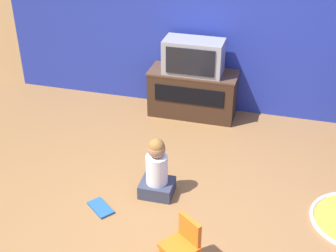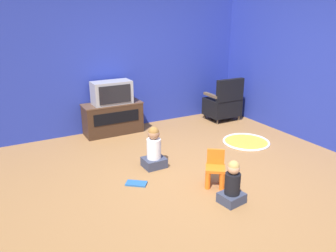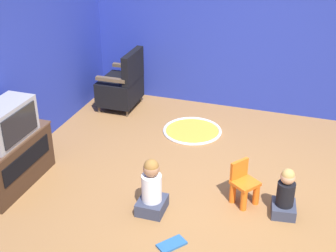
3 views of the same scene
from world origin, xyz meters
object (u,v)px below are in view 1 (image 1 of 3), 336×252
(yellow_kid_chair, at_px, (181,250))
(book, at_px, (101,208))
(tv_cabinet, at_px, (193,92))
(child_watching_left, at_px, (157,171))
(television, at_px, (193,57))

(yellow_kid_chair, xyz_separation_m, book, (-0.89, 0.51, -0.19))
(tv_cabinet, bearing_deg, book, -101.53)
(yellow_kid_chair, relative_size, child_watching_left, 0.76)
(television, distance_m, yellow_kid_chair, 2.61)
(child_watching_left, bearing_deg, yellow_kid_chair, -63.35)
(television, xyz_separation_m, book, (-0.41, -1.99, -0.77))
(tv_cabinet, relative_size, child_watching_left, 1.74)
(television, bearing_deg, book, -101.66)
(child_watching_left, bearing_deg, television, 90.00)
(tv_cabinet, height_order, book, tv_cabinet)
(book, bearing_deg, yellow_kid_chair, -171.43)
(television, xyz_separation_m, child_watching_left, (0.03, -1.63, -0.52))
(child_watching_left, xyz_separation_m, book, (-0.44, -0.36, -0.26))
(book, bearing_deg, child_watching_left, -102.68)
(tv_cabinet, xyz_separation_m, television, (0.00, -0.02, 0.48))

